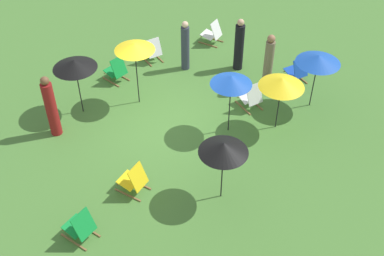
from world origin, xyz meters
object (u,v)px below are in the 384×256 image
umbrella_1 (318,59)px  umbrella_5 (282,82)px  deckchair_4 (116,70)px  person_1 (51,107)px  person_2 (239,46)px  deckchair_8 (212,33)px  deckchair_2 (134,180)px  umbrella_3 (134,47)px  person_0 (185,47)px  umbrella_0 (224,148)px  umbrella_2 (231,80)px  person_3 (268,63)px  deckchair_0 (152,51)px  umbrella_4 (75,64)px  deckchair_7 (251,97)px  deckchair_6 (297,71)px  deckchair_3 (80,227)px

umbrella_1 → umbrella_5: (1.50, -0.03, -0.08)m
deckchair_4 → umbrella_1: (-3.47, 4.86, 1.23)m
person_1 → person_2: person_1 is taller
deckchair_8 → umbrella_1: bearing=68.5°
deckchair_2 → umbrella_3: umbrella_3 is taller
person_0 → deckchair_4: bearing=174.4°
umbrella_0 → person_1: person_1 is taller
umbrella_0 → person_2: size_ratio=0.98×
umbrella_5 → deckchair_8: bearing=-112.4°
umbrella_2 → person_3: (-2.25, -0.60, -0.78)m
deckchair_0 → umbrella_1: (-1.92, 5.01, 1.23)m
deckchair_4 → umbrella_4: umbrella_4 is taller
umbrella_5 → person_2: size_ratio=0.94×
person_1 → umbrella_3: bearing=167.0°
deckchair_7 → umbrella_2: (1.21, 0.29, 1.32)m
deckchair_7 → umbrella_3: umbrella_3 is taller
umbrella_5 → umbrella_0: bearing=15.1°
umbrella_3 → umbrella_5: 4.09m
deckchair_4 → person_0: 2.29m
deckchair_2 → umbrella_4: umbrella_4 is taller
deckchair_2 → deckchair_4: (-2.41, -4.09, 0.00)m
deckchair_2 → deckchair_6: (-6.54, -0.30, 0.00)m
umbrella_5 → deckchair_6: bearing=-154.5°
deckchair_6 → umbrella_5: (2.17, 1.03, 1.15)m
umbrella_0 → person_3: (-4.11, -2.19, -0.68)m
umbrella_5 → umbrella_4: bearing=-49.4°
umbrella_0 → umbrella_3: 4.35m
deckchair_8 → umbrella_4: bearing=-14.8°
deckchair_6 → person_3: 1.19m
deckchair_0 → deckchair_8: same height
umbrella_0 → deckchair_6: bearing=-160.3°
deckchair_2 → umbrella_5: 4.58m
deckchair_3 → umbrella_1: bearing=163.3°
person_3 → umbrella_5: bearing=24.5°
deckchair_0 → umbrella_2: size_ratio=0.46×
deckchair_2 → deckchair_3: (1.69, 0.32, 0.00)m
person_3 → deckchair_2: bearing=-18.7°
deckchair_6 → umbrella_2: (3.25, 0.24, 1.32)m
deckchair_6 → deckchair_7: same height
deckchair_3 → deckchair_6: 8.26m
umbrella_5 → deckchair_3: bearing=-3.9°
person_3 → umbrella_4: bearing=-56.0°
umbrella_4 → person_2: size_ratio=0.99×
umbrella_0 → person_2: (-4.28, -3.55, -0.75)m
person_1 → deckchair_0: bearing=-169.4°
deckchair_4 → person_1: bearing=12.8°
deckchair_6 → deckchair_0: bearing=-43.8°
deckchair_6 → deckchair_8: 3.44m
deckchair_3 → umbrella_0: (-3.12, 1.21, 1.22)m
deckchair_8 → umbrella_5: bearing=50.3°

